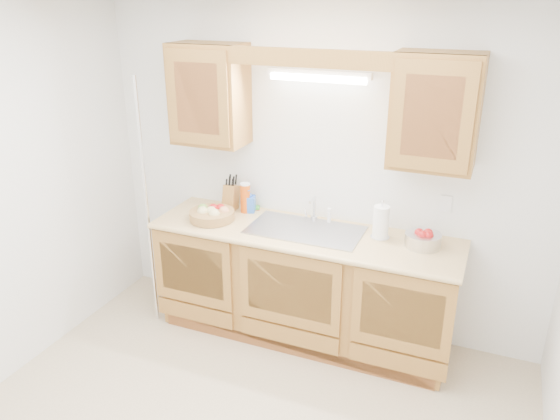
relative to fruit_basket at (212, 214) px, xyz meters
The scene contains 17 objects.
room 1.38m from the fruit_basket, 56.73° to the right, with size 3.52×3.50×2.50m.
base_cabinets 0.90m from the fruit_basket, ahead, with size 2.20×0.60×0.86m, color #99652D.
countertop 0.74m from the fruit_basket, ahead, with size 2.30×0.63×0.04m, color #E4C178.
upper_cabinet_left 0.91m from the fruit_basket, 113.67° to the left, with size 0.55×0.33×0.75m, color #99652D.
upper_cabinet_right 1.81m from the fruit_basket, ahead, with size 0.55×0.33×0.75m, color #99652D.
valance 1.40m from the fruit_basket, ahead, with size 2.20×0.05×0.12m, color #99652D.
fluorescent_fixture 1.32m from the fruit_basket, 21.66° to the left, with size 0.76×0.08×0.08m.
sink 0.75m from the fruit_basket, ahead, with size 0.84×0.46×0.36m.
wire_shelf_pole 0.50m from the fruit_basket, 157.76° to the right, with size 0.03×0.03×2.00m, color silver.
outlet_plate 1.74m from the fruit_basket, 12.30° to the left, with size 0.08×0.01×0.12m, color white.
fruit_basket is the anchor object (origin of this frame).
knife_block 0.26m from the fruit_basket, 82.29° to the left, with size 0.10×0.17×0.29m.
orange_canister 0.31m from the fruit_basket, 54.95° to the left, with size 0.08×0.08×0.24m.
soap_bottle 0.33m from the fruit_basket, 52.64° to the left, with size 0.09×0.09×0.20m, color blue.
sponge 0.37m from the fruit_basket, 57.98° to the left, with size 0.13×0.11×0.02m.
paper_towel 1.29m from the fruit_basket, ahead, with size 0.14×0.14×0.29m.
apple_bowl 1.59m from the fruit_basket, ahead, with size 0.27×0.27×0.13m.
Camera 1 is at (1.24, -2.28, 2.55)m, focal length 35.00 mm.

